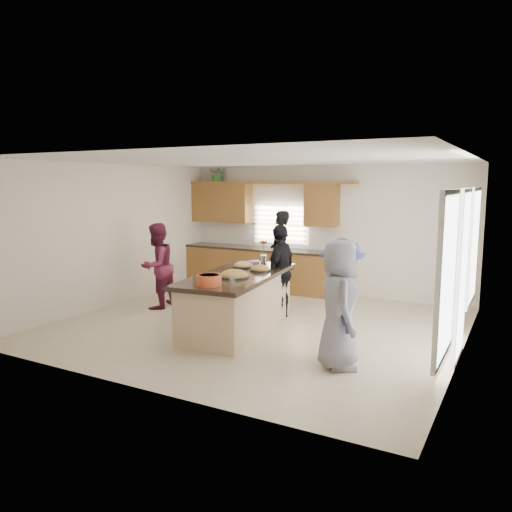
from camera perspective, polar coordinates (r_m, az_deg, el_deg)
The scene contains 18 objects.
floor at distance 8.65m, azimuth 0.14°, elevation -7.94°, with size 6.50×6.50×0.00m, color beige.
room_shell at distance 8.31m, azimuth 0.14°, elevation 4.74°, with size 6.52×6.02×2.81m.
back_cabinetry at distance 11.50m, azimuth 0.20°, elevation 0.80°, with size 4.08×0.66×2.46m.
right_wall_glazing at distance 7.28m, azimuth 22.49°, elevation -0.86°, with size 0.06×4.00×2.25m.
island at distance 8.30m, azimuth -2.10°, elevation -5.41°, with size 1.46×2.82×0.95m.
platter_front at distance 7.87m, azimuth -2.53°, elevation -2.26°, with size 0.49×0.49×0.20m.
platter_mid at distance 8.45m, azimuth 0.46°, elevation -1.52°, with size 0.36×0.36×0.15m.
platter_back at distance 8.82m, azimuth -1.45°, elevation -1.10°, with size 0.38×0.38×0.15m.
salad_bowl at distance 7.27m, azimuth -5.38°, elevation -2.69°, with size 0.36×0.36×0.16m.
clear_cup at distance 7.37m, azimuth -2.71°, elevation -2.82°, with size 0.08×0.08×0.10m, color white.
plate_stack at distance 9.19m, azimuth -0.24°, elevation -0.71°, with size 0.21×0.21×0.05m, color #A287C5.
flower_vase at distance 9.28m, azimuth 0.86°, elevation 0.55°, with size 0.14×0.14×0.41m.
potted_plant at distance 12.05m, azimuth -4.35°, elevation 9.34°, with size 0.42×0.37×0.47m, color #3D762F.
woman_left_back at distance 11.09m, azimuth 2.78°, elevation 0.50°, with size 0.66×0.44×1.82m, color black.
woman_left_mid at distance 9.86m, azimuth -11.25°, elevation -1.11°, with size 0.81×0.63×1.66m, color maroon.
woman_left_front at distance 8.95m, azimuth 2.85°, elevation -1.79°, with size 1.00×0.42×1.70m, color black.
woman_right_back at distance 6.92m, azimuth 9.74°, elevation -5.00°, with size 1.09×0.63×1.69m, color navy.
woman_right_front at distance 6.63m, azimuth 9.48°, elevation -5.49°, with size 0.84×0.54×1.71m, color slate.
Camera 1 is at (3.95, -7.29, 2.43)m, focal length 35.00 mm.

